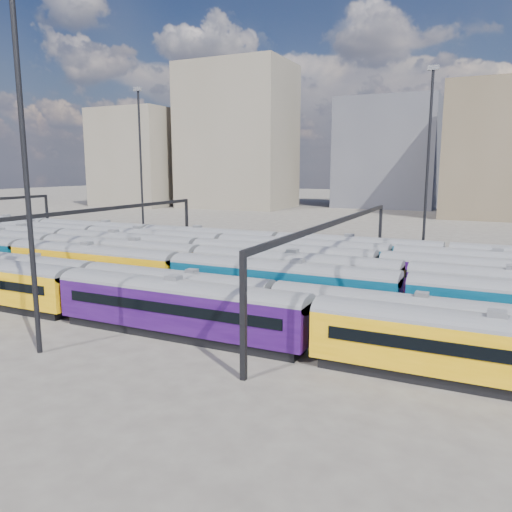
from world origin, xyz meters
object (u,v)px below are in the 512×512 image
at_px(rake_0, 178,301).
at_px(mast_2, 24,149).
at_px(rake_2, 92,260).
at_px(rake_1, 92,277).

xyz_separation_m(rake_0, mast_2, (-6.92, -7.00, 11.19)).
relative_size(rake_2, mast_2, 5.99).
height_order(rake_2, mast_2, mast_2).
height_order(rake_1, rake_2, rake_2).
height_order(rake_0, rake_2, rake_2).
xyz_separation_m(rake_0, rake_1, (-13.23, 5.00, -0.34)).
height_order(rake_1, mast_2, mast_2).
xyz_separation_m(rake_1, rake_2, (-4.61, 5.00, 0.40)).
bearing_deg(mast_2, rake_0, 45.34).
bearing_deg(rake_2, rake_0, -29.28).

